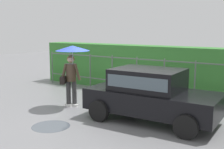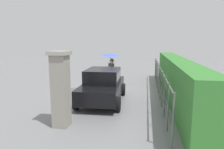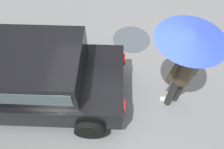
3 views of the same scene
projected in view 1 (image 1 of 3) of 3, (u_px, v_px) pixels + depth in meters
The scene contains 6 objects.
ground_plane at pixel (109, 112), 9.09m from camera, with size 40.00×40.00×0.00m, color slate.
car at pixel (150, 93), 8.11m from camera, with size 3.79×1.96×1.48m.
pedestrian at pixel (72, 61), 9.44m from camera, with size 1.12×1.12×2.05m.
fence_section at pixel (150, 75), 10.97m from camera, with size 10.47×0.05×1.50m.
hedge_row at pixel (159, 70), 11.59m from camera, with size 11.42×0.90×1.90m, color #387F33.
puddle_near at pixel (51, 126), 7.73m from camera, with size 1.03×1.03×0.00m, color #4C545B.
Camera 1 is at (4.97, -7.25, 2.61)m, focal length 46.15 mm.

